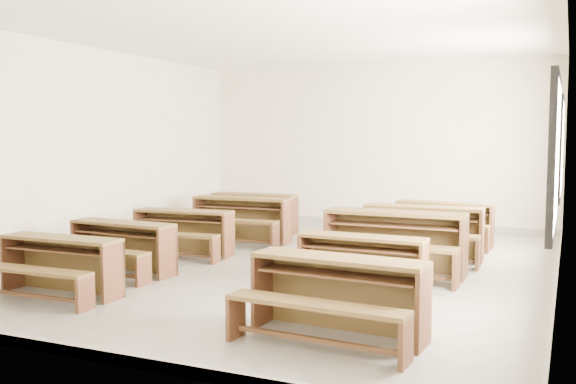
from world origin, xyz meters
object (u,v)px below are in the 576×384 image
at_px(desk_set_2, 182,229).
at_px(desk_set_8, 422,228).
at_px(desk_set_4, 253,210).
at_px(desk_set_7, 393,238).
at_px(desk_set_9, 444,220).
at_px(desk_set_0, 58,262).
at_px(desk_set_1, 120,244).
at_px(desk_set_5, 336,291).
at_px(desk_set_6, 361,260).
at_px(desk_set_3, 241,216).

bearing_deg(desk_set_2, desk_set_8, 13.80).
height_order(desk_set_4, desk_set_7, desk_set_7).
distance_m(desk_set_7, desk_set_9, 2.53).
bearing_deg(desk_set_4, desk_set_0, -91.28).
bearing_deg(desk_set_1, desk_set_8, 41.16).
height_order(desk_set_1, desk_set_9, desk_set_9).
xyz_separation_m(desk_set_5, desk_set_6, (-0.27, 1.60, -0.03)).
bearing_deg(desk_set_7, desk_set_4, 143.21).
distance_m(desk_set_5, desk_set_8, 3.94).
bearing_deg(desk_set_2, desk_set_1, -96.48).
xyz_separation_m(desk_set_3, desk_set_5, (3.20, -4.22, -0.02)).
height_order(desk_set_3, desk_set_9, desk_set_3).
bearing_deg(desk_set_4, desk_set_6, -51.30).
distance_m(desk_set_0, desk_set_9, 6.10).
distance_m(desk_set_8, desk_set_9, 1.34).
height_order(desk_set_3, desk_set_6, desk_set_3).
bearing_deg(desk_set_3, desk_set_5, -55.33).
relative_size(desk_set_0, desk_set_9, 0.94).
bearing_deg(desk_set_1, desk_set_6, 8.00).
xyz_separation_m(desk_set_2, desk_set_9, (3.40, 2.50, 0.01)).
bearing_deg(desk_set_2, desk_set_9, 30.93).
height_order(desk_set_2, desk_set_7, desk_set_7).
distance_m(desk_set_0, desk_set_7, 4.07).
relative_size(desk_set_2, desk_set_8, 0.91).
relative_size(desk_set_8, desk_set_9, 1.11).
bearing_deg(desk_set_8, desk_set_9, 85.23).
xyz_separation_m(desk_set_0, desk_set_9, (3.32, 5.12, 0.02)).
relative_size(desk_set_1, desk_set_9, 0.98).
height_order(desk_set_5, desk_set_6, desk_set_5).
height_order(desk_set_1, desk_set_4, desk_set_4).
bearing_deg(desk_set_3, desk_set_2, -101.13).
height_order(desk_set_0, desk_set_4, desk_set_4).
bearing_deg(desk_set_0, desk_set_4, 90.79).
relative_size(desk_set_3, desk_set_4, 1.04).
bearing_deg(desk_set_5, desk_set_6, 103.54).
relative_size(desk_set_1, desk_set_7, 0.85).
distance_m(desk_set_4, desk_set_8, 3.62).
distance_m(desk_set_1, desk_set_7, 3.53).
bearing_deg(desk_set_5, desk_set_4, 127.46).
bearing_deg(desk_set_6, desk_set_0, -153.57).
relative_size(desk_set_1, desk_set_2, 0.98).
relative_size(desk_set_2, desk_set_3, 0.92).
distance_m(desk_set_4, desk_set_9, 3.45).
height_order(desk_set_3, desk_set_7, desk_set_7).
xyz_separation_m(desk_set_1, desk_set_7, (3.25, 1.38, 0.08)).
distance_m(desk_set_2, desk_set_7, 3.22).
height_order(desk_set_0, desk_set_6, desk_set_0).
bearing_deg(desk_set_9, desk_set_5, -89.21).
xyz_separation_m(desk_set_3, desk_set_8, (3.12, -0.28, 0.01)).
bearing_deg(desk_set_8, desk_set_7, -97.72).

